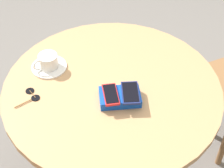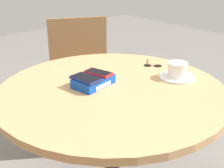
{
  "view_description": "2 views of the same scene",
  "coord_description": "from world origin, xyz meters",
  "px_view_note": "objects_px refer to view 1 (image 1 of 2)",
  "views": [
    {
      "loc": [
        -0.08,
        1.18,
        1.93
      ],
      "look_at": [
        0.0,
        0.0,
        0.76
      ],
      "focal_mm": 60.0,
      "sensor_mm": 36.0,
      "label": 1
    },
    {
      "loc": [
        -0.82,
        -0.91,
        1.28
      ],
      "look_at": [
        0.0,
        0.0,
        0.76
      ],
      "focal_mm": 50.0,
      "sensor_mm": 36.0,
      "label": 2
    }
  ],
  "objects_px": {
    "phone_red": "(110,94)",
    "round_table": "(112,103)",
    "saucer": "(49,67)",
    "coffee_cup": "(48,61)",
    "phone_navy": "(130,93)",
    "sunglasses": "(32,95)",
    "phone_box": "(120,97)"
  },
  "relations": [
    {
      "from": "coffee_cup",
      "to": "sunglasses",
      "type": "relative_size",
      "value": 0.86
    },
    {
      "from": "phone_navy",
      "to": "sunglasses",
      "type": "bearing_deg",
      "value": 0.22
    },
    {
      "from": "phone_red",
      "to": "round_table",
      "type": "bearing_deg",
      "value": -93.09
    },
    {
      "from": "round_table",
      "to": "phone_navy",
      "type": "height_order",
      "value": "phone_navy"
    },
    {
      "from": "sunglasses",
      "to": "phone_navy",
      "type": "bearing_deg",
      "value": -179.78
    },
    {
      "from": "phone_navy",
      "to": "round_table",
      "type": "bearing_deg",
      "value": -41.89
    },
    {
      "from": "phone_box",
      "to": "round_table",
      "type": "bearing_deg",
      "value": -63.19
    },
    {
      "from": "phone_box",
      "to": "saucer",
      "type": "height_order",
      "value": "phone_box"
    },
    {
      "from": "phone_red",
      "to": "sunglasses",
      "type": "height_order",
      "value": "phone_red"
    },
    {
      "from": "phone_navy",
      "to": "saucer",
      "type": "xyz_separation_m",
      "value": [
        0.39,
        -0.19,
        -0.04
      ]
    },
    {
      "from": "round_table",
      "to": "coffee_cup",
      "type": "xyz_separation_m",
      "value": [
        0.31,
        -0.11,
        0.15
      ]
    },
    {
      "from": "saucer",
      "to": "sunglasses",
      "type": "height_order",
      "value": "saucer"
    },
    {
      "from": "phone_red",
      "to": "sunglasses",
      "type": "relative_size",
      "value": 1.06
    },
    {
      "from": "round_table",
      "to": "phone_red",
      "type": "xyz_separation_m",
      "value": [
        0.0,
        0.09,
        0.15
      ]
    },
    {
      "from": "phone_red",
      "to": "coffee_cup",
      "type": "xyz_separation_m",
      "value": [
        0.3,
        -0.2,
        -0.0
      ]
    },
    {
      "from": "saucer",
      "to": "coffee_cup",
      "type": "height_order",
      "value": "coffee_cup"
    },
    {
      "from": "phone_navy",
      "to": "sunglasses",
      "type": "relative_size",
      "value": 1.09
    },
    {
      "from": "phone_red",
      "to": "coffee_cup",
      "type": "bearing_deg",
      "value": -33.51
    },
    {
      "from": "round_table",
      "to": "coffee_cup",
      "type": "relative_size",
      "value": 9.15
    },
    {
      "from": "phone_navy",
      "to": "coffee_cup",
      "type": "height_order",
      "value": "coffee_cup"
    },
    {
      "from": "saucer",
      "to": "sunglasses",
      "type": "relative_size",
      "value": 1.33
    },
    {
      "from": "phone_box",
      "to": "coffee_cup",
      "type": "relative_size",
      "value": 1.77
    },
    {
      "from": "saucer",
      "to": "coffee_cup",
      "type": "relative_size",
      "value": 1.55
    },
    {
      "from": "saucer",
      "to": "coffee_cup",
      "type": "distance_m",
      "value": 0.04
    },
    {
      "from": "phone_red",
      "to": "coffee_cup",
      "type": "distance_m",
      "value": 0.36
    },
    {
      "from": "round_table",
      "to": "sunglasses",
      "type": "height_order",
      "value": "sunglasses"
    },
    {
      "from": "round_table",
      "to": "saucer",
      "type": "bearing_deg",
      "value": -20.25
    },
    {
      "from": "coffee_cup",
      "to": "sunglasses",
      "type": "xyz_separation_m",
      "value": [
        0.04,
        0.19,
        -0.04
      ]
    },
    {
      "from": "phone_red",
      "to": "coffee_cup",
      "type": "relative_size",
      "value": 1.24
    },
    {
      "from": "phone_box",
      "to": "phone_red",
      "type": "distance_m",
      "value": 0.05
    },
    {
      "from": "saucer",
      "to": "coffee_cup",
      "type": "xyz_separation_m",
      "value": [
        0.0,
        0.0,
        0.04
      ]
    },
    {
      "from": "round_table",
      "to": "coffee_cup",
      "type": "bearing_deg",
      "value": -19.87
    }
  ]
}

